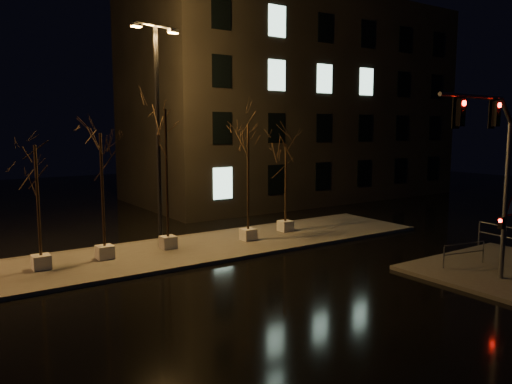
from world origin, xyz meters
TOP-DOWN VIEW (x-y plane):
  - ground at (0.00, 0.00)m, footprint 90.00×90.00m
  - median at (0.00, 6.00)m, footprint 22.00×5.00m
  - sidewalk_corner at (7.50, -3.50)m, footprint 7.00×5.00m
  - building at (14.00, 18.00)m, footprint 25.00×12.00m
  - tree_0 at (-7.46, 6.15)m, footprint 1.80×1.80m
  - tree_1 at (-4.96, 6.31)m, footprint 1.80×1.80m
  - tree_2 at (-2.05, 6.51)m, footprint 1.80×1.80m
  - tree_3 at (1.84, 5.88)m, footprint 1.80×1.80m
  - tree_4 at (4.59, 6.53)m, footprint 1.80×1.80m
  - traffic_signal_mast at (5.01, -4.44)m, footprint 5.25×0.49m
  - streetlight_main at (-2.10, 7.23)m, footprint 2.45×0.83m
  - guard_rail_a at (6.42, -2.61)m, footprint 2.05×0.44m
  - guard_rail_b at (10.00, -2.07)m, footprint 0.29×2.33m

SIDE VIEW (x-z plane):
  - ground at x=0.00m, z-range 0.00..0.00m
  - median at x=0.00m, z-range 0.00..0.15m
  - sidewalk_corner at x=7.50m, z-range 0.00..0.15m
  - guard_rail_a at x=6.42m, z-range 0.29..1.19m
  - guard_rail_b at x=10.00m, z-range 0.31..1.42m
  - tree_4 at x=4.59m, z-range 1.36..6.01m
  - tree_0 at x=-7.46m, z-range 1.41..6.28m
  - tree_1 at x=-4.96m, z-range 1.52..6.83m
  - traffic_signal_mast at x=5.01m, z-range 1.16..7.57m
  - tree_3 at x=1.84m, z-range 1.61..7.25m
  - tree_2 at x=-2.05m, z-range 1.79..8.14m
  - streetlight_main at x=-2.10m, z-range 0.91..10.76m
  - building at x=14.00m, z-range 0.00..15.00m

